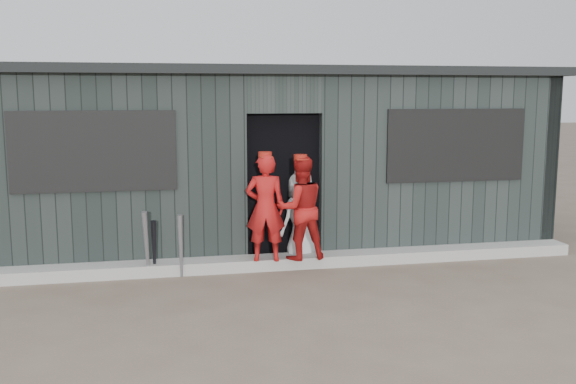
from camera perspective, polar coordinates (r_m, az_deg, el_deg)
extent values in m
plane|color=brown|center=(6.78, 3.09, -10.66)|extent=(80.00, 80.00, 0.00)
cube|color=#9E9E99|center=(8.46, -0.03, -6.19)|extent=(8.00, 0.36, 0.15)
cone|color=gray|center=(8.02, -12.46, -4.59)|extent=(0.10, 0.27, 0.86)
cone|color=gray|center=(7.99, -9.52, -4.77)|extent=(0.08, 0.17, 0.81)
cone|color=black|center=(8.13, -11.82, -4.90)|extent=(0.07, 0.22, 0.72)
imported|color=#B11615|center=(8.07, -2.03, -1.41)|extent=(0.54, 0.40, 1.36)
imported|color=#A61614|center=(8.16, 1.10, -1.45)|extent=(0.69, 0.56, 1.32)
imported|color=silver|center=(8.61, 1.13, -2.28)|extent=(0.71, 0.63, 1.22)
cube|color=black|center=(9.88, -1.97, 2.60)|extent=(7.60, 2.70, 2.20)
cube|color=#252C2A|center=(8.37, -15.70, 1.53)|extent=(3.50, 0.20, 2.50)
cube|color=#2A3230|center=(9.21, 13.48, 2.24)|extent=(3.50, 0.20, 2.50)
cube|color=#2B3331|center=(8.45, -0.41, 8.71)|extent=(1.00, 0.20, 0.50)
cube|color=#28302D|center=(11.20, 18.14, 3.15)|extent=(0.20, 3.00, 2.50)
cube|color=#252C29|center=(11.25, -3.16, 3.59)|extent=(8.00, 0.20, 2.50)
cube|color=black|center=(9.83, -2.01, 10.51)|extent=(8.30, 3.30, 0.12)
cube|color=black|center=(8.24, -16.88, 3.47)|extent=(2.00, 0.04, 1.00)
cube|color=black|center=(9.14, 14.72, 4.03)|extent=(2.00, 0.04, 1.00)
cube|color=black|center=(8.82, -2.42, 2.85)|extent=(0.19, 0.19, 0.84)
cube|color=black|center=(8.98, 0.23, 2.64)|extent=(0.27, 0.25, 0.94)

